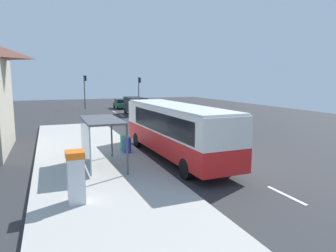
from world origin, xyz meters
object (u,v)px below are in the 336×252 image
Objects in this scene: recycling_bin_blue at (127,145)px; traffic_light_far_side at (85,87)px; ticket_machine at (76,176)px; bus at (175,128)px; sedan_near at (121,104)px; traffic_light_near_side at (139,87)px; white_van at (135,105)px; recycling_bin_green at (124,143)px; bus_shelter at (96,130)px.

traffic_light_far_side is at bearing 88.03° from recycling_bin_blue.
bus is at bearing 40.84° from ticket_machine.
sedan_near is at bearing -12.72° from traffic_light_far_side.
sedan_near is 0.88× the size of traffic_light_near_side.
sedan_near reaches higher than recycling_bin_blue.
white_van is 1.03× the size of traffic_light_near_side.
white_van reaches higher than sedan_near.
traffic_light_far_side is at bearing 92.37° from bus.
ticket_machine is 39.30m from traffic_light_far_side.
recycling_bin_green is at bearing 135.44° from bus.
ticket_machine is at bearing -96.88° from traffic_light_far_side.
sedan_near is 4.11m from traffic_light_near_side.
ticket_machine is at bearing -115.05° from recycling_bin_green.
white_van is 2.68× the size of ticket_machine.
bus_shelter is (-8.61, -24.08, 0.75)m from white_van.
sedan_near is 1.10× the size of bus_shelter.
recycling_bin_blue is at bearing 144.88° from bus.
ticket_machine reaches higher than recycling_bin_blue.
bus is 5.71× the size of ticket_machine.
recycling_bin_green is at bearing 90.00° from recycling_bin_blue.
bus_shelter reaches higher than ticket_machine.
sedan_near is 39.06m from ticket_machine.
traffic_light_far_side is 34.64m from bus_shelter.
traffic_light_near_side is (3.20, 0.42, 2.55)m from sedan_near.
ticket_machine is at bearing -107.21° from bus_shelter.
sedan_near is 2.27× the size of ticket_machine.
recycling_bin_green is 4.16m from bus_shelter.
traffic_light_near_side is (3.30, 9.56, 2.00)m from white_van.
traffic_light_near_side is (7.21, 32.88, 1.50)m from bus.
sedan_near is at bearing 75.31° from bus_shelter.
white_van reaches higher than recycling_bin_green.
traffic_light_near_side is at bearing 77.63° from bus.
sedan_near is at bearing 77.78° from recycling_bin_green.
bus_shelter is (-8.71, -33.23, 1.31)m from sedan_near.
sedan_near is 4.64× the size of recycling_bin_blue.
sedan_near is at bearing 89.37° from white_van.
bus_shelter reaches higher than recycling_bin_green.
recycling_bin_blue is 32.08m from traffic_light_far_side.
bus_shelter is at bearing -109.68° from white_van.
traffic_light_near_side reaches higher than ticket_machine.
sedan_near is 4.64× the size of recycling_bin_green.
sedan_near is at bearing 78.05° from recycling_bin_blue.
traffic_light_near_side is at bearing 72.70° from recycling_bin_blue.
recycling_bin_green is at bearing -92.01° from traffic_light_far_side.
bus_shelter reaches higher than recycling_bin_blue.
ticket_machine is at bearing -105.00° from sedan_near.
white_van reaches higher than recycling_bin_blue.
bus is 2.08× the size of traffic_light_far_side.
white_van is 22.51m from recycling_bin_blue.
white_van is at bearing -62.90° from traffic_light_far_side.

